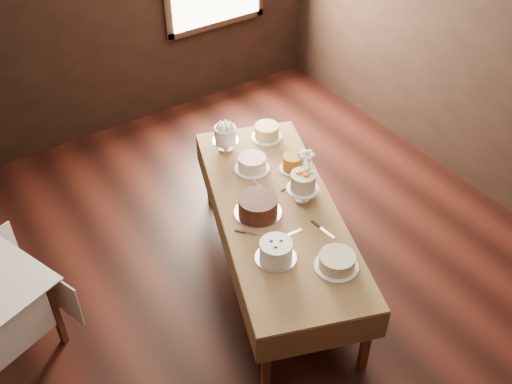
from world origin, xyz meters
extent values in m
cube|color=black|center=(0.00, 0.00, 0.00)|extent=(5.00, 6.00, 0.01)
cube|color=black|center=(0.00, 3.00, 1.40)|extent=(5.00, 0.02, 2.80)
cube|color=black|center=(2.50, 0.00, 1.40)|extent=(0.02, 6.00, 2.80)
cube|color=#472717|center=(-0.53, -0.72, 0.32)|extent=(0.07, 0.07, 0.65)
cube|color=#472717|center=(0.20, 1.30, 0.32)|extent=(0.07, 0.07, 0.65)
cube|color=#472717|center=(0.16, -0.97, 0.32)|extent=(0.07, 0.07, 0.65)
cube|color=#472717|center=(0.89, 1.05, 0.32)|extent=(0.07, 0.07, 0.65)
cube|color=#472717|center=(0.18, 0.17, 0.69)|extent=(1.57, 2.42, 0.04)
cube|color=#94704B|center=(0.18, 0.17, 0.71)|extent=(1.64, 2.49, 0.01)
cube|color=#472717|center=(-1.59, 0.47, 0.33)|extent=(0.06, 0.06, 0.65)
cube|color=#472717|center=(-1.82, 1.09, 0.33)|extent=(0.06, 0.06, 0.65)
cylinder|color=silver|center=(0.26, 1.06, 0.77)|extent=(0.23, 0.23, 0.11)
cylinder|color=white|center=(0.26, 1.06, 0.90)|extent=(0.25, 0.25, 0.13)
cylinder|color=white|center=(0.66, 1.01, 0.72)|extent=(0.28, 0.28, 0.01)
cylinder|color=#CDBA88|center=(0.66, 1.01, 0.79)|extent=(0.30, 0.30, 0.12)
cylinder|color=white|center=(0.29, 0.70, 0.72)|extent=(0.30, 0.30, 0.01)
cylinder|color=white|center=(0.29, 0.70, 0.78)|extent=(0.31, 0.31, 0.10)
cylinder|color=white|center=(0.57, 0.51, 0.72)|extent=(0.22, 0.22, 0.01)
cylinder|color=#A35A17|center=(0.57, 0.51, 0.79)|extent=(0.18, 0.18, 0.13)
cylinder|color=silver|center=(0.03, 0.21, 0.72)|extent=(0.37, 0.37, 0.01)
cylinder|color=#37140B|center=(0.03, 0.21, 0.80)|extent=(0.38, 0.38, 0.13)
cylinder|color=white|center=(0.41, 0.15, 0.78)|extent=(0.26, 0.26, 0.13)
cylinder|color=beige|center=(0.41, 0.15, 0.91)|extent=(0.28, 0.28, 0.14)
cylinder|color=silver|center=(-0.14, -0.27, 0.72)|extent=(0.30, 0.30, 0.01)
cylinder|color=white|center=(-0.14, -0.27, 0.80)|extent=(0.32, 0.32, 0.14)
cylinder|color=white|center=(0.17, -0.57, 0.72)|extent=(0.32, 0.32, 0.01)
cylinder|color=beige|center=(0.17, -0.57, 0.78)|extent=(0.36, 0.36, 0.10)
cube|color=silver|center=(0.12, -0.13, 0.72)|extent=(0.24, 0.03, 0.01)
cube|color=silver|center=(0.33, -0.27, 0.72)|extent=(0.05, 0.24, 0.01)
cube|color=silver|center=(0.22, 0.50, 0.72)|extent=(0.04, 0.24, 0.01)
cube|color=silver|center=(0.49, 0.35, 0.72)|extent=(0.24, 0.07, 0.01)
cube|color=silver|center=(-0.13, 0.01, 0.72)|extent=(0.16, 0.21, 0.01)
imported|color=#2D2823|center=(0.52, 0.27, 0.79)|extent=(0.19, 0.19, 0.14)
camera|label=1|loc=(-1.93, -2.69, 3.89)|focal=42.45mm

